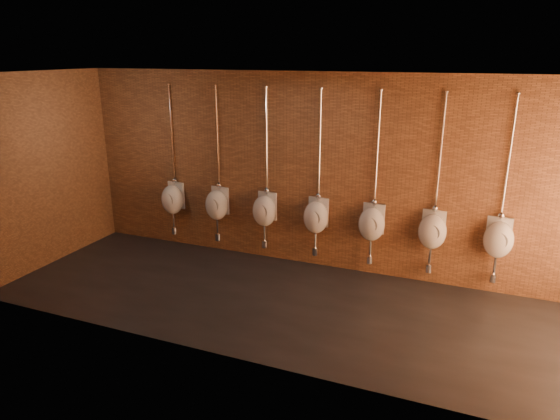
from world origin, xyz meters
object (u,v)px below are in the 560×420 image
Objects in this scene: urinal_6 at (498,238)px; urinal_4 at (372,223)px; urinal_2 at (265,210)px; urinal_1 at (217,204)px; urinal_3 at (316,216)px; urinal_0 at (173,199)px; urinal_5 at (432,230)px.

urinal_4 is at bearing 180.00° from urinal_6.
urinal_4 is (1.84, 0.00, 0.00)m from urinal_2.
urinal_4 is (2.76, 0.00, 0.00)m from urinal_1.
urinal_6 is at bearing 0.00° from urinal_4.
urinal_6 is (3.68, 0.00, 0.00)m from urinal_2.
urinal_3 is (1.84, 0.00, 0.00)m from urinal_1.
urinal_3 is at bearing 180.00° from urinal_6.
urinal_0 is at bearing 180.00° from urinal_2.
urinal_0 is at bearing 180.00° from urinal_4.
urinal_5 is at bearing 0.00° from urinal_1.
urinal_1 and urinal_5 have the same top height.
urinal_3 is (2.76, 0.00, 0.00)m from urinal_0.
urinal_0 is 1.00× the size of urinal_1.
urinal_2 is 1.00× the size of urinal_5.
urinal_2 is (1.84, 0.00, 0.00)m from urinal_0.
urinal_4 is (3.68, 0.00, 0.00)m from urinal_0.
urinal_4 is 1.00× the size of urinal_6.
urinal_0 and urinal_2 have the same top height.
urinal_3 is at bearing 0.00° from urinal_1.
urinal_2 is at bearing 180.00° from urinal_4.
urinal_0 is at bearing 180.00° from urinal_3.
urinal_3 is 1.84m from urinal_5.
urinal_6 is at bearing 0.00° from urinal_5.
urinal_0 is 5.52m from urinal_6.
urinal_1 is 1.00× the size of urinal_2.
urinal_3 and urinal_5 have the same top height.
urinal_1 is 1.84m from urinal_3.
urinal_2 is 1.00× the size of urinal_6.
urinal_4 is at bearing 0.00° from urinal_0.
urinal_3 is 2.76m from urinal_6.
urinal_1 is at bearing 0.00° from urinal_0.
urinal_5 is at bearing 180.00° from urinal_6.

